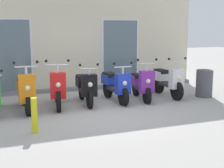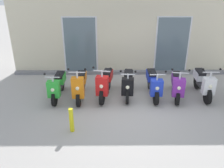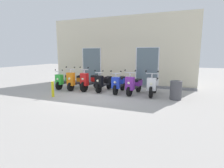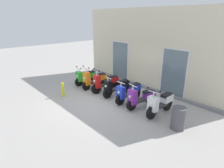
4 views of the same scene
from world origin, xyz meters
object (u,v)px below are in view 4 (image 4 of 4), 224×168
at_px(scooter_green, 87,77).
at_px(scooter_blue, 129,92).
at_px(scooter_orange, 94,79).
at_px(scooter_red, 105,82).
at_px(scooter_purple, 141,98).
at_px(scooter_black, 116,87).
at_px(scooter_white, 160,103).
at_px(curb_bollard, 63,90).
at_px(trash_bin, 178,118).

bearing_deg(scooter_green, scooter_blue, 1.33).
bearing_deg(scooter_green, scooter_orange, -3.04).
height_order(scooter_red, scooter_purple, scooter_red).
bearing_deg(scooter_blue, scooter_orange, -177.33).
bearing_deg(scooter_green, scooter_black, 2.85).
bearing_deg(scooter_white, scooter_blue, -179.38).
relative_size(scooter_green, scooter_blue, 0.97).
distance_m(scooter_green, scooter_blue, 3.20).
bearing_deg(scooter_purple, scooter_black, 176.32).
height_order(scooter_green, scooter_orange, scooter_orange).
bearing_deg(scooter_purple, curb_bollard, -149.90).
relative_size(scooter_green, curb_bollard, 2.21).
relative_size(scooter_black, trash_bin, 2.00).
xyz_separation_m(scooter_blue, curb_bollard, (-2.49, -1.96, -0.11)).
xyz_separation_m(scooter_white, curb_bollard, (-4.17, -1.97, -0.13)).
bearing_deg(scooter_white, scooter_black, 179.44).
distance_m(scooter_green, scooter_red, 1.58).
bearing_deg(scooter_blue, curb_bollard, -141.83).
distance_m(scooter_black, curb_bollard, 2.59).
xyz_separation_m(scooter_blue, scooter_purple, (0.78, -0.06, -0.01)).
distance_m(trash_bin, curb_bollard, 5.42).
distance_m(scooter_purple, curb_bollard, 3.78).
bearing_deg(scooter_white, scooter_purple, -174.91).
distance_m(scooter_red, scooter_black, 0.77).
bearing_deg(scooter_black, scooter_purple, -3.68).
xyz_separation_m(scooter_green, scooter_purple, (3.98, 0.01, -0.00)).
relative_size(scooter_orange, scooter_red, 0.99).
xyz_separation_m(scooter_green, scooter_orange, (0.75, -0.04, 0.03)).
bearing_deg(scooter_purple, scooter_orange, -179.08).
bearing_deg(curb_bollard, scooter_white, 25.35).
relative_size(scooter_blue, curb_bollard, 2.28).
bearing_deg(trash_bin, scooter_red, 175.32).
height_order(scooter_green, scooter_red, scooter_red).
bearing_deg(scooter_red, scooter_green, -178.28).
distance_m(scooter_black, scooter_white, 2.53).
bearing_deg(scooter_black, trash_bin, -6.80).
bearing_deg(scooter_blue, scooter_black, 177.12).
height_order(scooter_purple, trash_bin, scooter_purple).
distance_m(scooter_red, scooter_purple, 2.40).
bearing_deg(scooter_red, scooter_black, 5.16).
xyz_separation_m(scooter_green, curb_bollard, (0.71, -1.88, -0.11)).
bearing_deg(scooter_orange, scooter_blue, 2.67).
bearing_deg(scooter_orange, scooter_white, 1.83).
relative_size(scooter_green, scooter_orange, 0.97).
bearing_deg(scooter_red, scooter_white, 0.78).
bearing_deg(scooter_red, scooter_orange, -173.96).
distance_m(scooter_black, scooter_purple, 1.63).
xyz_separation_m(scooter_red, scooter_purple, (2.40, -0.04, -0.05)).
distance_m(scooter_red, trash_bin, 4.33).
xyz_separation_m(scooter_orange, curb_bollard, (-0.04, -1.84, -0.13)).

